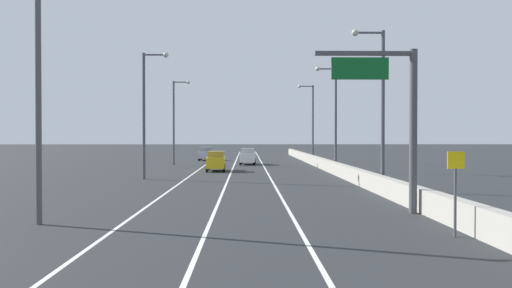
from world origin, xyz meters
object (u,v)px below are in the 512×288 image
(overhead_sign_gantry, at_px, (397,110))
(lamp_post_left_far, at_px, (176,116))
(car_silver_1, at_px, (206,154))
(lamp_post_left_near, at_px, (45,76))
(lamp_post_right_third, at_px, (333,112))
(car_yellow_0, at_px, (216,161))
(car_white_2, at_px, (248,156))
(lamp_post_left_mid, at_px, (147,107))
(lamp_post_right_fourth, at_px, (311,118))
(lamp_post_right_second, at_px, (379,99))
(speed_advisory_sign, at_px, (455,187))

(overhead_sign_gantry, xyz_separation_m, lamp_post_left_far, (-15.56, 42.34, 1.20))
(car_silver_1, bearing_deg, lamp_post_left_near, -92.20)
(lamp_post_right_third, relative_size, lamp_post_left_far, 1.00)
(car_yellow_0, height_order, car_silver_1, car_yellow_0)
(car_yellow_0, distance_m, car_white_2, 13.08)
(lamp_post_left_mid, bearing_deg, lamp_post_left_far, 91.50)
(lamp_post_left_far, xyz_separation_m, car_silver_1, (2.82, 11.59, -4.96))
(lamp_post_right_fourth, distance_m, lamp_post_left_far, 18.07)
(lamp_post_right_second, height_order, car_silver_1, lamp_post_right_second)
(lamp_post_right_second, bearing_deg, lamp_post_left_mid, 149.50)
(lamp_post_left_near, distance_m, car_white_2, 46.43)
(car_yellow_0, bearing_deg, speed_advisory_sign, -73.80)
(lamp_post_left_far, bearing_deg, lamp_post_right_third, -38.13)
(lamp_post_left_mid, xyz_separation_m, car_silver_1, (2.23, 34.17, -4.96))
(lamp_post_left_near, height_order, car_white_2, lamp_post_left_near)
(speed_advisory_sign, relative_size, car_yellow_0, 0.65)
(lamp_post_left_near, bearing_deg, lamp_post_left_far, 90.81)
(lamp_post_right_second, height_order, lamp_post_left_far, same)
(lamp_post_right_fourth, bearing_deg, overhead_sign_gantry, -92.06)
(lamp_post_left_mid, bearing_deg, lamp_post_right_fourth, 59.10)
(lamp_post_left_near, xyz_separation_m, car_white_2, (8.21, 45.43, -4.93))
(lamp_post_right_fourth, bearing_deg, lamp_post_right_second, -90.17)
(car_yellow_0, bearing_deg, car_silver_1, 96.65)
(lamp_post_right_second, xyz_separation_m, lamp_post_right_fourth, (0.11, 37.64, 0.00))
(lamp_post_right_fourth, relative_size, car_white_2, 2.19)
(overhead_sign_gantry, distance_m, lamp_post_left_mid, 24.82)
(lamp_post_right_fourth, xyz_separation_m, car_white_2, (-8.42, -5.03, -4.93))
(lamp_post_right_fourth, relative_size, lamp_post_left_far, 1.00)
(lamp_post_right_fourth, bearing_deg, car_white_2, -149.17)
(lamp_post_left_far, bearing_deg, overhead_sign_gantry, -69.82)
(lamp_post_right_second, distance_m, lamp_post_left_near, 20.92)
(lamp_post_right_fourth, height_order, lamp_post_left_near, same)
(lamp_post_left_mid, distance_m, lamp_post_left_far, 22.59)
(overhead_sign_gantry, height_order, lamp_post_left_mid, lamp_post_left_mid)
(lamp_post_left_near, bearing_deg, lamp_post_right_second, 37.80)
(lamp_post_left_near, distance_m, lamp_post_left_mid, 22.58)
(lamp_post_right_fourth, bearing_deg, lamp_post_left_far, -162.97)
(lamp_post_right_fourth, relative_size, lamp_post_left_near, 1.00)
(lamp_post_right_fourth, bearing_deg, lamp_post_left_near, -108.25)
(lamp_post_right_third, bearing_deg, car_yellow_0, 174.49)
(speed_advisory_sign, distance_m, car_white_2, 48.94)
(overhead_sign_gantry, xyz_separation_m, car_silver_1, (-12.74, 53.93, -3.76))
(lamp_post_right_second, relative_size, lamp_post_left_near, 1.00)
(car_yellow_0, bearing_deg, lamp_post_right_second, -59.93)
(overhead_sign_gantry, relative_size, lamp_post_left_far, 0.72)
(lamp_post_right_second, xyz_separation_m, car_silver_1, (-14.34, 43.94, -4.96))
(car_silver_1, bearing_deg, lamp_post_right_second, -71.92)
(lamp_post_right_second, height_order, car_yellow_0, lamp_post_right_second)
(lamp_post_right_fourth, xyz_separation_m, lamp_post_left_mid, (-16.68, -27.88, 0.00))
(lamp_post_left_near, relative_size, car_white_2, 2.19)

